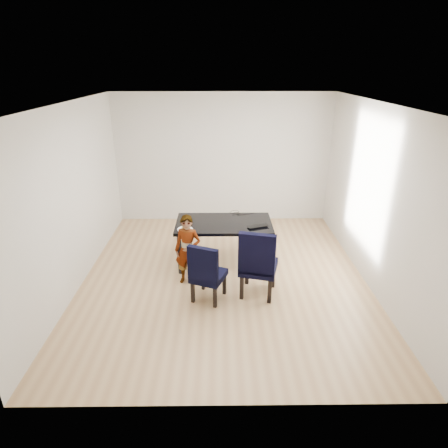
{
  "coord_description": "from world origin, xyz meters",
  "views": [
    {
      "loc": [
        -0.06,
        -5.26,
        3.18
      ],
      "look_at": [
        0.0,
        0.2,
        0.85
      ],
      "focal_mm": 30.0,
      "sensor_mm": 36.0,
      "label": 1
    }
  ],
  "objects_px": {
    "dining_table": "(224,243)",
    "plate": "(185,229)",
    "chair_left": "(209,271)",
    "chair_right": "(259,261)",
    "laptop": "(257,225)",
    "child": "(188,250)"
  },
  "relations": [
    {
      "from": "chair_left",
      "to": "child",
      "type": "bearing_deg",
      "value": 148.71
    },
    {
      "from": "dining_table",
      "to": "laptop",
      "type": "bearing_deg",
      "value": -15.4
    },
    {
      "from": "plate",
      "to": "chair_left",
      "type": "bearing_deg",
      "value": -63.77
    },
    {
      "from": "chair_left",
      "to": "chair_right",
      "type": "xyz_separation_m",
      "value": [
        0.73,
        0.13,
        0.08
      ]
    },
    {
      "from": "laptop",
      "to": "chair_right",
      "type": "bearing_deg",
      "value": 68.58
    },
    {
      "from": "chair_right",
      "to": "child",
      "type": "relative_size",
      "value": 0.95
    },
    {
      "from": "chair_left",
      "to": "plate",
      "type": "xyz_separation_m",
      "value": [
        -0.39,
        0.8,
        0.3
      ]
    },
    {
      "from": "chair_right",
      "to": "plate",
      "type": "bearing_deg",
      "value": 163.7
    },
    {
      "from": "chair_right",
      "to": "laptop",
      "type": "bearing_deg",
      "value": 101.94
    },
    {
      "from": "chair_right",
      "to": "laptop",
      "type": "relative_size",
      "value": 3.08
    },
    {
      "from": "dining_table",
      "to": "laptop",
      "type": "relative_size",
      "value": 4.59
    },
    {
      "from": "child",
      "to": "laptop",
      "type": "distance_m",
      "value": 1.22
    },
    {
      "from": "chair_left",
      "to": "chair_right",
      "type": "relative_size",
      "value": 0.85
    },
    {
      "from": "chair_left",
      "to": "plate",
      "type": "height_order",
      "value": "chair_left"
    },
    {
      "from": "dining_table",
      "to": "chair_right",
      "type": "xyz_separation_m",
      "value": [
        0.5,
        -0.96,
        0.16
      ]
    },
    {
      "from": "dining_table",
      "to": "plate",
      "type": "xyz_separation_m",
      "value": [
        -0.62,
        -0.29,
        0.38
      ]
    },
    {
      "from": "child",
      "to": "plate",
      "type": "xyz_separation_m",
      "value": [
        -0.06,
        0.36,
        0.19
      ]
    },
    {
      "from": "child",
      "to": "plate",
      "type": "height_order",
      "value": "child"
    },
    {
      "from": "dining_table",
      "to": "laptop",
      "type": "distance_m",
      "value": 0.68
    },
    {
      "from": "chair_left",
      "to": "laptop",
      "type": "height_order",
      "value": "chair_left"
    },
    {
      "from": "plate",
      "to": "laptop",
      "type": "distance_m",
      "value": 1.17
    },
    {
      "from": "dining_table",
      "to": "chair_left",
      "type": "bearing_deg",
      "value": -101.92
    }
  ]
}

